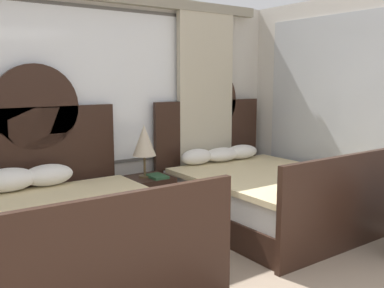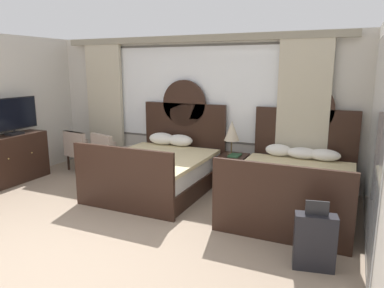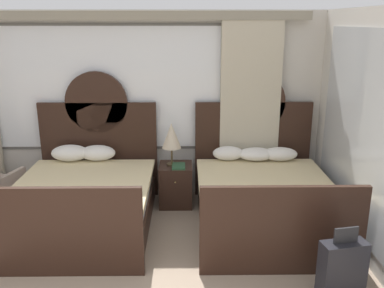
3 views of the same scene
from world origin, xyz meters
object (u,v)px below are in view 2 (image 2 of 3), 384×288
Objects in this scene: nightstand_between_beds at (233,171)px; tv_flatscreen at (13,116)px; bed_near_window at (160,169)px; table_lamp_on_nightstand at (232,131)px; book_on_nightstand at (235,155)px; armchair_by_window_right at (82,149)px; dresser_minibar at (0,162)px; bed_near_mirror at (293,186)px; armchair_by_window_left at (110,152)px; armchair_by_window_centre at (82,149)px; suitcase_on_floor at (315,241)px.

tv_flatscreen is at bearing -161.06° from nightstand_between_beds.
table_lamp_on_nightstand is (1.09, 0.65, 0.64)m from bed_near_window.
table_lamp_on_nightstand is 2.33× the size of book_on_nightstand.
nightstand_between_beds is 3.23m from armchair_by_window_right.
tv_flatscreen is at bearing -162.51° from book_on_nightstand.
dresser_minibar is 2.22× the size of armchair_by_window_right.
bed_near_window is 1.31m from nightstand_between_beds.
armchair_by_window_left is (-3.65, 0.43, 0.07)m from bed_near_mirror.
bed_near_window is 1.45m from armchair_by_window_left.
armchair_by_window_centre is at bearing 61.92° from tv_flatscreen.
tv_flatscreen is (-2.67, -0.67, 0.86)m from bed_near_window.
tv_flatscreen is 1.23× the size of armchair_by_window_centre.
bed_near_window is 2.88m from tv_flatscreen.
bed_near_window is 1.00× the size of bed_near_mirror.
table_lamp_on_nightstand is 0.80× the size of suitcase_on_floor.
bed_near_mirror reaches higher than dresser_minibar.
dresser_minibar is at bearing 174.43° from suitcase_on_floor.
armchair_by_window_right is at bearing 168.37° from bed_near_window.
table_lamp_on_nightstand is 3.22m from armchair_by_window_right.
bed_near_window is at bearing -179.96° from bed_near_mirror.
bed_near_window is 1.33m from book_on_nightstand.
armchair_by_window_left is at bearing -175.33° from nightstand_between_beds.
bed_near_mirror reaches higher than suitcase_on_floor.
tv_flatscreen reaches higher than armchair_by_window_centre.
table_lamp_on_nightstand reaches higher than dresser_minibar.
book_on_nightstand is at bearing 17.49° from tv_flatscreen.
armchair_by_window_centre is (-0.70, -0.00, 0.00)m from armchair_by_window_left.
suitcase_on_floor reaches higher than nightstand_between_beds.
bed_near_window is 2.12m from armchair_by_window_right.
bed_near_mirror reaches higher than nightstand_between_beds.
table_lamp_on_nightstand reaches higher than book_on_nightstand.
suitcase_on_floor is at bearing -53.10° from table_lamp_on_nightstand.
armchair_by_window_right is at bearing -175.97° from table_lamp_on_nightstand.
table_lamp_on_nightstand is (-1.19, 0.65, 0.64)m from bed_near_mirror.
armchair_by_window_centre is 1.00× the size of armchair_by_window_right.
armchair_by_window_left is at bearing -177.47° from book_on_nightstand.
bed_near_mirror is 2.60× the size of armchair_by_window_centre.
nightstand_between_beds is 2.53m from armchair_by_window_left.
dresser_minibar is 5.46m from suitcase_on_floor.
bed_near_mirror is 3.62× the size of nightstand_between_beds.
armchair_by_window_left is at bearing 0.18° from armchair_by_window_right.
suitcase_on_floor reaches higher than book_on_nightstand.
table_lamp_on_nightstand reaches higher than armchair_by_window_right.
armchair_by_window_left is at bearing 0.14° from armchair_by_window_centre.
tv_flatscreen is at bearing 85.93° from dresser_minibar.
armchair_by_window_right is 5.21m from suitcase_on_floor.
armchair_by_window_centre reaches higher than nightstand_between_beds.
dresser_minibar reaches higher than suitcase_on_floor.
nightstand_between_beds is at bearing 18.94° from tv_flatscreen.
tv_flatscreen is 5.56m from suitcase_on_floor.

